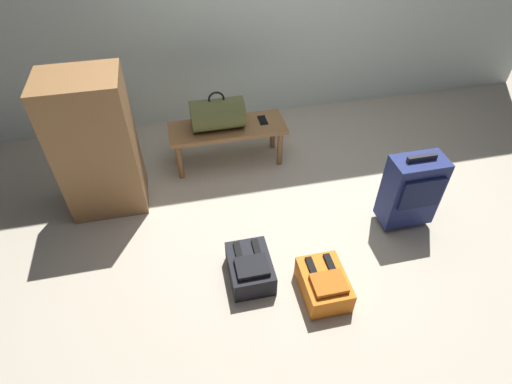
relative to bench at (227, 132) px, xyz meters
name	(u,v)px	position (x,y,z in m)	size (l,w,h in m)	color
ground_plane	(303,212)	(0.47, -0.78, -0.32)	(6.60, 6.60, 0.00)	#B2A893
bench	(227,132)	(0.00, 0.00, 0.00)	(1.00, 0.36, 0.38)	olive
duffel_bag_olive	(217,114)	(-0.08, 0.00, 0.19)	(0.44, 0.26, 0.34)	#51562D
cell_phone	(263,120)	(0.32, 0.02, 0.06)	(0.07, 0.14, 0.01)	black
suitcase_upright_navy	(411,190)	(1.18, -1.04, 0.01)	(0.39, 0.24, 0.64)	navy
backpack_dark	(250,268)	(-0.07, -1.29, -0.23)	(0.28, 0.38, 0.21)	black
backpack_orange	(324,284)	(0.37, -1.52, -0.23)	(0.28, 0.38, 0.21)	orange
side_cabinet	(96,146)	(-1.02, -0.30, 0.23)	(0.56, 0.44, 1.10)	olive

